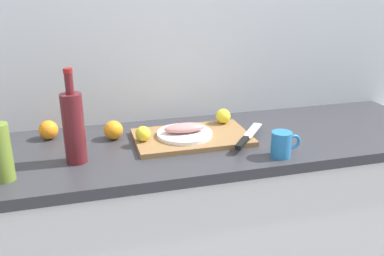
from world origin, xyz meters
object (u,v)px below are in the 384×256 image
at_px(wine_bottle, 74,127).
at_px(orange_0, 48,130).
at_px(cutting_board, 192,137).
at_px(white_plate, 185,134).
at_px(fish_fillet, 185,128).
at_px(coffee_mug_0, 282,144).
at_px(chef_knife, 246,138).
at_px(lemon_0, 143,134).
at_px(olive_oil_bottle, 1,151).

relative_size(wine_bottle, orange_0, 4.38).
relative_size(cutting_board, white_plate, 2.07).
bearing_deg(fish_fillet, coffee_mug_0, -39.26).
distance_m(coffee_mug_0, orange_0, 0.92).
xyz_separation_m(cutting_board, chef_knife, (0.19, -0.11, 0.02)).
relative_size(white_plate, lemon_0, 3.75).
relative_size(lemon_0, orange_0, 0.77).
xyz_separation_m(white_plate, coffee_mug_0, (0.30, -0.24, 0.02)).
distance_m(lemon_0, olive_oil_bottle, 0.50).
bearing_deg(lemon_0, olive_oil_bottle, -160.64).
height_order(white_plate, lemon_0, lemon_0).
bearing_deg(chef_knife, orange_0, 108.27).
bearing_deg(wine_bottle, lemon_0, 18.64).
bearing_deg(white_plate, fish_fillet, -90.00).
bearing_deg(coffee_mug_0, fish_fillet, 140.74).
bearing_deg(olive_oil_bottle, orange_0, 70.82).
height_order(cutting_board, chef_knife, chef_knife).
xyz_separation_m(cutting_board, olive_oil_bottle, (-0.67, -0.18, 0.09)).
height_order(lemon_0, coffee_mug_0, coffee_mug_0).
bearing_deg(orange_0, olive_oil_bottle, -109.18).
bearing_deg(cutting_board, orange_0, 163.47).
relative_size(lemon_0, wine_bottle, 0.18).
bearing_deg(olive_oil_bottle, fish_fillet, 15.50).
distance_m(olive_oil_bottle, coffee_mug_0, 0.94).
bearing_deg(fish_fillet, olive_oil_bottle, -164.50).
height_order(white_plate, fish_fillet, fish_fillet).
height_order(olive_oil_bottle, wine_bottle, wine_bottle).
bearing_deg(wine_bottle, cutting_board, 11.90).
height_order(chef_knife, orange_0, orange_0).
xyz_separation_m(wine_bottle, orange_0, (-0.10, 0.26, -0.09)).
bearing_deg(orange_0, fish_fillet, -17.29).
distance_m(white_plate, fish_fillet, 0.03).
distance_m(cutting_board, coffee_mug_0, 0.36).
bearing_deg(cutting_board, olive_oil_bottle, -165.27).
distance_m(lemon_0, orange_0, 0.39).
relative_size(chef_knife, lemon_0, 4.15).
distance_m(white_plate, wine_bottle, 0.44).
xyz_separation_m(white_plate, lemon_0, (-0.17, -0.01, 0.02)).
height_order(fish_fillet, wine_bottle, wine_bottle).
bearing_deg(lemon_0, coffee_mug_0, -26.53).
bearing_deg(lemon_0, cutting_board, 2.93).
distance_m(wine_bottle, orange_0, 0.29).
bearing_deg(chef_knife, cutting_board, 98.15).
relative_size(olive_oil_bottle, orange_0, 3.35).
xyz_separation_m(olive_oil_bottle, wine_bottle, (0.22, 0.08, 0.03)).
bearing_deg(olive_oil_bottle, lemon_0, 19.36).
height_order(lemon_0, olive_oil_bottle, olive_oil_bottle).
distance_m(chef_knife, orange_0, 0.79).
bearing_deg(chef_knife, coffee_mug_0, -109.69).
xyz_separation_m(chef_knife, coffee_mug_0, (0.08, -0.13, 0.02)).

